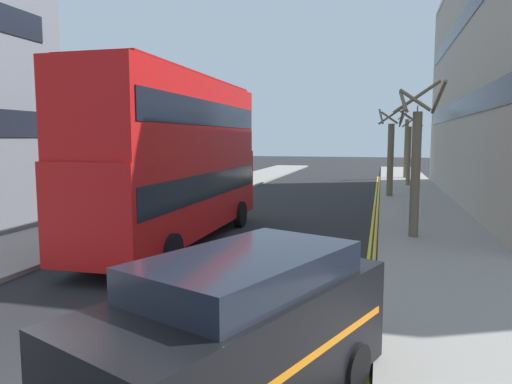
{
  "coord_description": "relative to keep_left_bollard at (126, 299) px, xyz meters",
  "views": [
    {
      "loc": [
        4.53,
        -4.25,
        3.58
      ],
      "look_at": [
        0.5,
        11.0,
        1.8
      ],
      "focal_mm": 33.32,
      "sensor_mm": 36.0,
      "label": 1
    }
  ],
  "objects": [
    {
      "name": "pedestrian_far",
      "position": [
        6.07,
        16.21,
        0.38
      ],
      "size": [
        0.34,
        0.22,
        1.62
      ],
      "color": "#2D2D38",
      "rests_on": "sidewalk_right"
    },
    {
      "name": "street_tree_far",
      "position": [
        6.63,
        36.16,
        2.35
      ],
      "size": [
        1.71,
        1.68,
        6.26
      ],
      "color": "#6B6047",
      "rests_on": "sidewalk_right"
    },
    {
      "name": "street_tree_near",
      "position": [
        5.04,
        21.87,
        2.0
      ],
      "size": [
        1.5,
        1.58,
        5.37
      ],
      "color": "#6B6047",
      "rests_on": "sidewalk_right"
    },
    {
      "name": "double_decker_bus_away",
      "position": [
        -2.18,
        7.26,
        2.42
      ],
      "size": [
        2.87,
        10.83,
        5.64
      ],
      "color": "red",
      "rests_on": "ground"
    },
    {
      "name": "street_tree_mid",
      "position": [
        5.7,
        9.74,
        2.13
      ],
      "size": [
        1.68,
        1.55,
        5.51
      ],
      "color": "#6B6047",
      "rests_on": "sidewalk_right"
    },
    {
      "name": "taxi_minivan",
      "position": [
        2.81,
        -2.14,
        0.46
      ],
      "size": [
        3.54,
        5.16,
        2.12
      ],
      "color": "black",
      "rests_on": "ground"
    },
    {
      "name": "street_tree_distant",
      "position": [
        6.47,
        29.19,
        2.16
      ],
      "size": [
        1.71,
        1.85,
        5.46
      ],
      "color": "#6B6047",
      "rests_on": "sidewalk_right"
    },
    {
      "name": "sidewalk_left",
      "position": [
        -6.5,
        12.6,
        -0.54
      ],
      "size": [
        4.0,
        80.0,
        0.14
      ],
      "primitive_type": "cube",
      "color": "gray",
      "rests_on": "ground"
    },
    {
      "name": "keep_left_bollard",
      "position": [
        0.0,
        0.0,
        0.0
      ],
      "size": [
        0.36,
        0.28,
        1.11
      ],
      "color": "silver",
      "rests_on": "traffic_island"
    },
    {
      "name": "kerb_line_inner",
      "position": [
        4.24,
        10.6,
        -0.6
      ],
      "size": [
        0.1,
        56.0,
        0.01
      ],
      "primitive_type": "cube",
      "color": "yellow",
      "rests_on": "ground"
    },
    {
      "name": "kerb_line_outer",
      "position": [
        4.4,
        10.6,
        -0.6
      ],
      "size": [
        0.1,
        56.0,
        0.01
      ],
      "primitive_type": "cube",
      "color": "yellow",
      "rests_on": "ground"
    },
    {
      "name": "traffic_island",
      "position": [
        0.0,
        0.0,
        -0.56
      ],
      "size": [
        1.1,
        2.2,
        0.1
      ],
      "primitive_type": "cube",
      "color": "gray",
      "rests_on": "ground"
    },
    {
      "name": "sidewalk_right",
      "position": [
        6.5,
        12.6,
        -0.54
      ],
      "size": [
        4.0,
        80.0,
        0.14
      ],
      "primitive_type": "cube",
      "color": "gray",
      "rests_on": "ground"
    }
  ]
}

